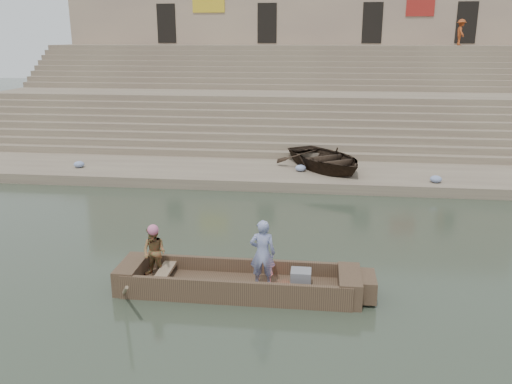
% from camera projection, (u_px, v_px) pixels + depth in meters
% --- Properties ---
extents(ground, '(120.00, 120.00, 0.00)m').
position_uv_depth(ground, '(251.00, 254.00, 14.42)').
color(ground, '#293326').
rests_on(ground, ground).
extents(lower_landing, '(32.00, 4.00, 0.40)m').
position_uv_depth(lower_landing, '(276.00, 174.00, 21.99)').
color(lower_landing, gray).
rests_on(lower_landing, ground).
extents(mid_landing, '(32.00, 3.00, 2.80)m').
position_uv_depth(mid_landing, '(287.00, 119.00, 28.79)').
color(mid_landing, gray).
rests_on(mid_landing, ground).
extents(upper_landing, '(32.00, 3.00, 5.20)m').
position_uv_depth(upper_landing, '(294.00, 85.00, 35.12)').
color(upper_landing, gray).
rests_on(upper_landing, ground).
extents(ghat_steps, '(32.00, 11.00, 5.20)m').
position_uv_depth(ghat_steps, '(289.00, 108.00, 30.29)').
color(ghat_steps, gray).
rests_on(ghat_steps, ground).
extents(building_wall, '(32.00, 5.07, 11.20)m').
position_uv_depth(building_wall, '(298.00, 38.00, 38.08)').
color(building_wall, tan).
rests_on(building_wall, ground).
extents(main_rowboat, '(5.00, 1.30, 0.22)m').
position_uv_depth(main_rowboat, '(238.00, 287.00, 12.26)').
color(main_rowboat, brown).
rests_on(main_rowboat, ground).
extents(rowboat_trim, '(6.04, 2.63, 1.92)m').
position_uv_depth(rowboat_trim, '(247.00, 280.00, 12.18)').
color(rowboat_trim, brown).
rests_on(rowboat_trim, ground).
extents(standing_man, '(0.59, 0.40, 1.59)m').
position_uv_depth(standing_man, '(263.00, 253.00, 11.88)').
color(standing_man, navy).
rests_on(standing_man, main_rowboat).
extents(rowing_man, '(0.72, 0.63, 1.25)m').
position_uv_depth(rowing_man, '(154.00, 252.00, 12.38)').
color(rowing_man, '#256F2D').
rests_on(rowing_man, main_rowboat).
extents(television, '(0.46, 0.42, 0.40)m').
position_uv_depth(television, '(300.00, 278.00, 12.01)').
color(television, slate).
rests_on(television, main_rowboat).
extents(beached_rowboat, '(4.98, 5.35, 0.90)m').
position_uv_depth(beached_rowboat, '(326.00, 159.00, 21.88)').
color(beached_rowboat, '#2D2116').
rests_on(beached_rowboat, lower_landing).
extents(pedestrian, '(0.60, 1.02, 1.56)m').
position_uv_depth(pedestrian, '(461.00, 32.00, 32.47)').
color(pedestrian, '#973E19').
rests_on(pedestrian, upper_landing).
extents(cloth_bundles, '(14.94, 1.58, 0.26)m').
position_uv_depth(cloth_bundles, '(266.00, 170.00, 21.30)').
color(cloth_bundles, '#3F5999').
rests_on(cloth_bundles, lower_landing).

